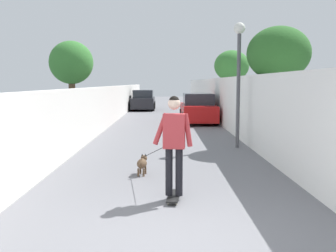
{
  "coord_description": "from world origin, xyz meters",
  "views": [
    {
      "loc": [
        -4.91,
        0.05,
        2.09
      ],
      "look_at": [
        4.83,
        -0.04,
        1.0
      ],
      "focal_mm": 41.23,
      "sensor_mm": 36.0,
      "label": 1
    }
  ],
  "objects_px": {
    "tree_left_near": "(71,64)",
    "skateboard": "(174,196)",
    "lamp_post": "(239,62)",
    "tree_right_far": "(278,55)",
    "car_near": "(198,109)",
    "dog": "(142,163)",
    "car_far": "(143,101)",
    "tree_right_mid": "(232,66)",
    "person_skateboarder": "(174,138)"
  },
  "relations": [
    {
      "from": "car_near",
      "to": "tree_left_near",
      "type": "bearing_deg",
      "value": 111.68
    },
    {
      "from": "tree_left_near",
      "to": "lamp_post",
      "type": "xyz_separation_m",
      "value": [
        -5.56,
        -6.64,
        -0.21
      ]
    },
    {
      "from": "tree_left_near",
      "to": "car_near",
      "type": "relative_size",
      "value": 0.94
    },
    {
      "from": "car_far",
      "to": "lamp_post",
      "type": "bearing_deg",
      "value": -167.13
    },
    {
      "from": "tree_right_mid",
      "to": "skateboard",
      "type": "xyz_separation_m",
      "value": [
        -17.17,
        3.96,
        -3.05
      ]
    },
    {
      "from": "dog",
      "to": "car_near",
      "type": "relative_size",
      "value": 0.52
    },
    {
      "from": "tree_left_near",
      "to": "dog",
      "type": "bearing_deg",
      "value": -157.85
    },
    {
      "from": "tree_left_near",
      "to": "skateboard",
      "type": "height_order",
      "value": "tree_left_near"
    },
    {
      "from": "car_far",
      "to": "skateboard",
      "type": "bearing_deg",
      "value": -175.5
    },
    {
      "from": "lamp_post",
      "to": "person_skateboarder",
      "type": "relative_size",
      "value": 2.24
    },
    {
      "from": "skateboard",
      "to": "car_near",
      "type": "bearing_deg",
      "value": -6.69
    },
    {
      "from": "lamp_post",
      "to": "tree_left_near",
      "type": "bearing_deg",
      "value": 50.1
    },
    {
      "from": "tree_right_mid",
      "to": "lamp_post",
      "type": "relative_size",
      "value": 1.03
    },
    {
      "from": "lamp_post",
      "to": "person_skateboarder",
      "type": "distance_m",
      "value": 6.25
    },
    {
      "from": "lamp_post",
      "to": "person_skateboarder",
      "type": "height_order",
      "value": "lamp_post"
    },
    {
      "from": "tree_right_far",
      "to": "car_far",
      "type": "height_order",
      "value": "tree_right_far"
    },
    {
      "from": "tree_right_mid",
      "to": "lamp_post",
      "type": "distance_m",
      "value": 11.7
    },
    {
      "from": "tree_right_far",
      "to": "lamp_post",
      "type": "xyz_separation_m",
      "value": [
        -0.06,
        1.27,
        -0.23
      ]
    },
    {
      "from": "skateboard",
      "to": "person_skateboarder",
      "type": "bearing_deg",
      "value": 172.87
    },
    {
      "from": "tree_left_near",
      "to": "dog",
      "type": "xyz_separation_m",
      "value": [
        -9.28,
        -3.78,
        -2.69
      ]
    },
    {
      "from": "tree_right_far",
      "to": "person_skateboarder",
      "type": "distance_m",
      "value": 6.9
    },
    {
      "from": "car_far",
      "to": "dog",
      "type": "bearing_deg",
      "value": -176.91
    },
    {
      "from": "tree_right_far",
      "to": "person_skateboarder",
      "type": "xyz_separation_m",
      "value": [
        -5.67,
        3.46,
        -1.86
      ]
    },
    {
      "from": "car_near",
      "to": "car_far",
      "type": "bearing_deg",
      "value": 19.55
    },
    {
      "from": "tree_right_far",
      "to": "dog",
      "type": "bearing_deg",
      "value": 132.39
    },
    {
      "from": "tree_left_near",
      "to": "lamp_post",
      "type": "distance_m",
      "value": 8.66
    },
    {
      "from": "person_skateboarder",
      "to": "car_near",
      "type": "relative_size",
      "value": 0.42
    },
    {
      "from": "car_far",
      "to": "tree_right_mid",
      "type": "bearing_deg",
      "value": -136.21
    },
    {
      "from": "skateboard",
      "to": "dog",
      "type": "distance_m",
      "value": 2.02
    },
    {
      "from": "person_skateboarder",
      "to": "dog",
      "type": "bearing_deg",
      "value": 19.63
    },
    {
      "from": "tree_right_far",
      "to": "person_skateboarder",
      "type": "height_order",
      "value": "tree_right_far"
    },
    {
      "from": "tree_left_near",
      "to": "lamp_post",
      "type": "relative_size",
      "value": 1.0
    },
    {
      "from": "dog",
      "to": "car_far",
      "type": "height_order",
      "value": "car_far"
    },
    {
      "from": "skateboard",
      "to": "dog",
      "type": "bearing_deg",
      "value": 19.63
    },
    {
      "from": "car_near",
      "to": "tree_right_far",
      "type": "bearing_deg",
      "value": -166.69
    },
    {
      "from": "tree_right_far",
      "to": "skateboard",
      "type": "xyz_separation_m",
      "value": [
        -5.67,
        3.46,
        -2.92
      ]
    },
    {
      "from": "lamp_post",
      "to": "person_skateboarder",
      "type": "xyz_separation_m",
      "value": [
        -5.62,
        2.19,
        -1.62
      ]
    },
    {
      "from": "dog",
      "to": "skateboard",
      "type": "bearing_deg",
      "value": -160.37
    },
    {
      "from": "lamp_post",
      "to": "skateboard",
      "type": "bearing_deg",
      "value": 158.69
    },
    {
      "from": "tree_right_mid",
      "to": "lamp_post",
      "type": "bearing_deg",
      "value": 171.32
    },
    {
      "from": "tree_right_far",
      "to": "car_near",
      "type": "xyz_separation_m",
      "value": [
        7.9,
        1.87,
        -2.27
      ]
    },
    {
      "from": "tree_right_mid",
      "to": "car_far",
      "type": "xyz_separation_m",
      "value": [
        6.03,
        5.78,
        -2.41
      ]
    },
    {
      "from": "lamp_post",
      "to": "car_far",
      "type": "distance_m",
      "value": 18.15
    },
    {
      "from": "tree_right_far",
      "to": "car_near",
      "type": "bearing_deg",
      "value": 13.31
    },
    {
      "from": "tree_right_far",
      "to": "lamp_post",
      "type": "relative_size",
      "value": 0.97
    },
    {
      "from": "dog",
      "to": "lamp_post",
      "type": "bearing_deg",
      "value": -37.62
    },
    {
      "from": "tree_left_near",
      "to": "tree_right_mid",
      "type": "distance_m",
      "value": 10.33
    },
    {
      "from": "tree_right_far",
      "to": "dog",
      "type": "height_order",
      "value": "tree_right_far"
    },
    {
      "from": "tree_left_near",
      "to": "car_near",
      "type": "distance_m",
      "value": 6.88
    },
    {
      "from": "tree_right_mid",
      "to": "person_skateboarder",
      "type": "distance_m",
      "value": 17.74
    }
  ]
}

